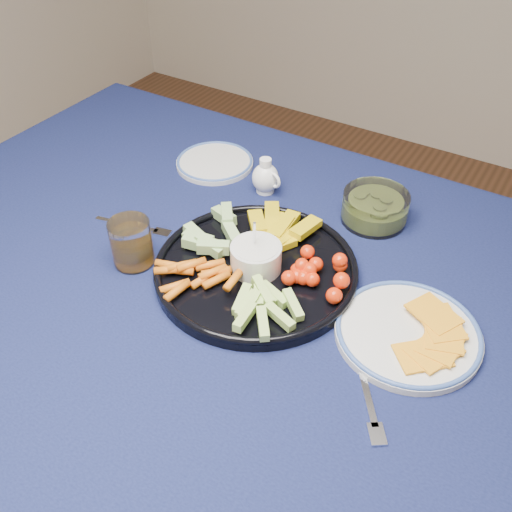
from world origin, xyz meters
The scene contains 9 objects.
dining_table centered at (0.00, 0.00, 0.66)m, with size 1.67×1.07×0.75m.
crudite_platter centered at (-0.04, 0.03, 0.77)m, with size 0.37×0.37×0.12m.
creamer_pitcher centered at (-0.16, 0.28, 0.78)m, with size 0.07×0.06×0.08m.
pickle_bowl centered at (0.08, 0.30, 0.77)m, with size 0.13×0.13×0.06m.
cheese_plate centered at (0.25, 0.03, 0.76)m, with size 0.24×0.24×0.03m.
juice_tumbler centered at (-0.25, -0.06, 0.79)m, with size 0.08×0.08×0.09m.
fork_left centered at (-0.31, 0.03, 0.75)m, with size 0.17×0.05×0.00m.
fork_right centered at (0.25, -0.12, 0.75)m, with size 0.11×0.15×0.00m.
side_plate_extra centered at (-0.32, 0.31, 0.75)m, with size 0.18×0.18×0.01m.
Camera 1 is at (0.37, -0.63, 1.46)m, focal length 40.00 mm.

